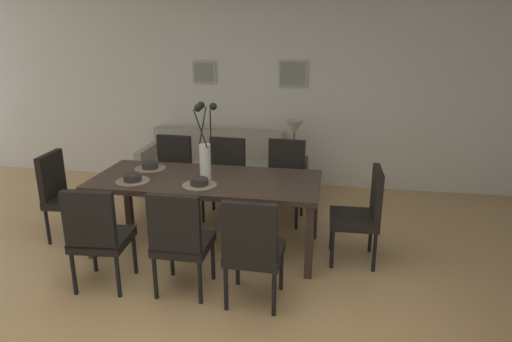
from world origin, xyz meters
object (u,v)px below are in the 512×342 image
Objects in this scene: bowl_far_left at (199,181)px; side_table at (293,179)px; bowl_near_left at (133,177)px; table_lamp at (294,131)px; dining_chair_near_right at (172,171)px; bowl_near_right at (150,165)px; centerpiece_vase at (205,150)px; dining_chair_near_left at (98,234)px; framed_picture_left at (204,72)px; dining_chair_head_east at (363,211)px; dining_chair_far_left at (180,238)px; sofa at (213,171)px; dining_chair_head_west at (64,192)px; dining_table at (206,185)px; dining_chair_far_right at (225,174)px; dining_chair_mid_right at (285,177)px; dining_chair_mid_left at (253,247)px; framed_picture_center at (293,74)px.

bowl_far_left is 1.99m from side_table.
table_lamp is (1.36, 1.79, 0.11)m from bowl_near_left.
dining_chair_near_right is 5.41× the size of bowl_far_left.
dining_chair_near_right reaches higher than bowl_near_right.
bowl_far_left is at bearing -90.25° from centerpiece_vase.
framed_picture_left is (0.06, 3.01, 1.04)m from dining_chair_near_left.
dining_chair_near_left is 1.00× the size of dining_chair_head_east.
dining_chair_far_left is 1.00× the size of dining_chair_head_east.
dining_chair_far_left is 0.50× the size of sofa.
bowl_far_left is at bearing -6.78° from dining_chair_head_west.
dining_chair_far_right is (-0.02, 0.85, -0.16)m from dining_table.
dining_chair_mid_right is at bearing 26.64° from bowl_near_right.
bowl_near_left reaches higher than dining_table.
dining_chair_mid_left is at bearing -67.54° from framed_picture_left.
dining_chair_head_west is at bearing -178.98° from dining_table.
sofa is (-0.41, 2.48, -0.23)m from dining_chair_far_left.
framed_picture_center reaches higher than bowl_near_right.
dining_chair_head_west is at bearing -124.46° from sofa.
dining_chair_mid_right is 1.80× the size of table_lamp.
dining_chair_mid_left is at bearing -68.07° from sofa.
dining_chair_head_east is (1.53, -0.85, 0.00)m from dining_chair_far_right.
sofa is (-0.37, 0.79, -0.23)m from dining_chair_far_right.
dining_chair_head_west is 1.77× the size of side_table.
dining_chair_near_right is 1.00× the size of dining_chair_head_west.
dining_chair_near_right is 1.64m from framed_picture_left.
dining_chair_near_left is 2.85m from table_lamp.
dining_chair_mid_right is 2.38m from dining_chair_head_west.
table_lamp is at bearing -22.16° from framed_picture_left.
centerpiece_vase is 1.73m from table_lamp.
dining_chair_far_left is 2.53m from side_table.
framed_picture_left reaches higher than dining_chair_far_right.
dining_chair_head_east is 2.79× the size of framed_picture_left.
centerpiece_vase reaches higher than bowl_near_right.
dining_chair_head_east is (1.50, -0.00, -0.16)m from dining_table.
framed_picture_center reaches higher than dining_chair_near_left.
sofa is 1.09m from side_table.
dining_chair_head_west is (-1.55, 0.82, 0.00)m from dining_chair_far_left.
dining_chair_far_right is at bearing -134.70° from side_table.
centerpiece_vase is 2.23× the size of framed_picture_left.
dining_chair_near_left is 3.44m from framed_picture_center.
bowl_near_left is 0.52× the size of framed_picture_left.
sofa is at bearing 144.37° from dining_chair_mid_right.
framed_picture_left is (-0.23, 0.48, 1.28)m from sofa.
framed_picture_center is at bearing 92.46° from dining_chair_mid_right.
table_lamp reaches higher than sofa.
dining_chair_mid_left is 1.21m from centerpiece_vase.
dining_chair_head_east is at bearing -21.25° from dining_chair_near_right.
bowl_near_left is at bearing 180.00° from bowl_far_left.
dining_chair_near_right is 0.69m from bowl_near_right.
dining_chair_mid_right is 1.77× the size of side_table.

